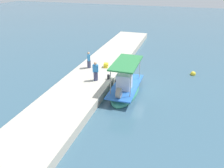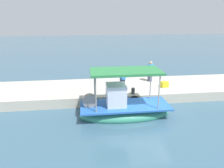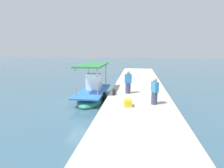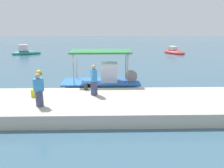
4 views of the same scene
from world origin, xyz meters
name	(u,v)px [view 3 (image 3 of 4)]	position (x,y,z in m)	size (l,w,h in m)	color
ground_plane	(86,104)	(0.00, 0.00, 0.00)	(120.00, 120.00, 0.00)	#3B5F73
dock_quay	(139,102)	(0.00, -3.86, 0.34)	(36.00, 4.42, 0.68)	beige
main_fishing_boat	(93,93)	(1.49, -0.21, 0.49)	(5.46, 2.20, 3.17)	#379074
fisherman_near_bollard	(155,92)	(-1.51, -4.79, 1.43)	(0.53, 0.50, 1.65)	#3F435F
fisherman_by_crate	(128,83)	(1.07, -3.04, 1.46)	(0.47, 0.54, 1.73)	#3C3F63
mooring_bollard	(114,92)	(0.51, -2.05, 0.89)	(0.24, 0.24, 0.42)	#2D2D33
cargo_crate	(128,103)	(-2.14, -3.20, 0.88)	(0.53, 0.42, 0.41)	gold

